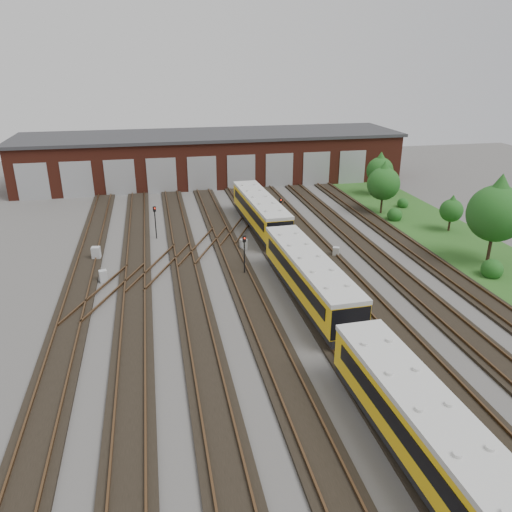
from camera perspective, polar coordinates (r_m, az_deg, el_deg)
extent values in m
plane|color=#474542|center=(33.19, 3.77, -6.92)|extent=(120.00, 120.00, 0.00)
cube|color=black|center=(32.69, -20.92, -8.78)|extent=(2.40, 70.00, 0.18)
cube|color=#4E351F|center=(32.75, -22.20, -8.59)|extent=(0.10, 70.00, 0.15)
cube|color=#4E351F|center=(32.49, -19.70, -8.47)|extent=(0.10, 70.00, 0.15)
cube|color=black|center=(32.21, -13.83, -8.36)|extent=(2.40, 70.00, 0.18)
cube|color=#4E351F|center=(32.18, -15.15, -8.19)|extent=(0.10, 70.00, 0.15)
cube|color=#4E351F|center=(32.09, -12.57, -8.02)|extent=(0.10, 70.00, 0.15)
cube|color=black|center=(32.22, -6.67, -7.81)|extent=(2.40, 70.00, 0.18)
cube|color=#4E351F|center=(32.10, -7.96, -7.66)|extent=(0.10, 70.00, 0.15)
cube|color=#4E351F|center=(32.19, -5.40, -7.44)|extent=(0.10, 70.00, 0.15)
cube|color=black|center=(32.72, 0.37, -7.15)|extent=(2.40, 70.00, 0.18)
cube|color=#4E351F|center=(32.52, -0.87, -7.02)|extent=(0.10, 70.00, 0.15)
cube|color=#4E351F|center=(32.78, 1.60, -6.77)|extent=(0.10, 70.00, 0.15)
cube|color=black|center=(33.69, 7.08, -6.42)|extent=(2.40, 70.00, 0.18)
cube|color=#4E351F|center=(33.41, 5.91, -6.30)|extent=(0.10, 70.00, 0.15)
cube|color=#4E351F|center=(33.84, 8.25, -6.03)|extent=(0.10, 70.00, 0.15)
cube|color=black|center=(35.10, 13.31, -5.65)|extent=(2.40, 70.00, 0.18)
cube|color=#4E351F|center=(34.74, 12.25, -5.55)|extent=(0.10, 70.00, 0.15)
cube|color=#4E351F|center=(35.32, 14.39, -5.28)|extent=(0.10, 70.00, 0.15)
cube|color=black|center=(36.89, 18.98, -4.90)|extent=(2.40, 70.00, 0.18)
cube|color=#4E351F|center=(36.47, 18.04, -4.80)|extent=(0.10, 70.00, 0.15)
cube|color=#4E351F|center=(37.17, 19.97, -4.54)|extent=(0.10, 70.00, 0.15)
cube|color=black|center=(39.00, 24.08, -4.18)|extent=(2.40, 70.00, 0.18)
cube|color=#4E351F|center=(38.53, 23.24, -4.09)|extent=(0.10, 70.00, 0.15)
cube|color=#4E351F|center=(39.35, 24.97, -3.84)|extent=(0.10, 70.00, 0.15)
cube|color=#4E351F|center=(41.08, -10.83, -1.01)|extent=(5.40, 9.62, 0.15)
cube|color=#4E351F|center=(44.99, -5.90, 1.32)|extent=(5.40, 9.62, 0.15)
cube|color=#4E351F|center=(49.23, -1.78, 3.27)|extent=(5.40, 9.62, 0.15)
cube|color=#4E351F|center=(37.62, -16.74, -3.80)|extent=(5.40, 9.62, 0.15)
cube|color=#4E351F|center=(53.74, 1.67, 4.88)|extent=(5.40, 9.62, 0.15)
cube|color=#572115|center=(69.65, -5.08, 11.08)|extent=(50.00, 12.00, 6.00)
cube|color=#2E2E31|center=(69.13, -5.17, 13.65)|extent=(51.00, 12.50, 0.40)
cube|color=#989A9D|center=(64.95, -24.16, 7.75)|extent=(3.60, 0.12, 4.40)
cube|color=#989A9D|center=(64.07, -19.77, 8.21)|extent=(3.60, 0.12, 4.40)
cube|color=#989A9D|center=(63.57, -15.27, 8.62)|extent=(3.60, 0.12, 4.40)
cube|color=#989A9D|center=(63.45, -10.72, 8.99)|extent=(3.60, 0.12, 4.40)
cube|color=#989A9D|center=(63.74, -6.18, 9.29)|extent=(3.60, 0.12, 4.40)
cube|color=#989A9D|center=(64.41, -1.69, 9.54)|extent=(3.60, 0.12, 4.40)
cube|color=#989A9D|center=(65.45, 2.68, 9.73)|extent=(3.60, 0.12, 4.40)
cube|color=#989A9D|center=(66.86, 6.90, 9.85)|extent=(3.60, 0.12, 4.40)
cube|color=#989A9D|center=(68.60, 10.92, 9.93)|extent=(3.60, 0.12, 4.40)
cube|color=#1D4A18|center=(49.28, 22.32, 1.31)|extent=(8.00, 55.00, 0.05)
cube|color=black|center=(23.15, 18.84, -21.14)|extent=(2.63, 14.01, 0.56)
cube|color=gold|center=(22.31, 19.27, -18.67)|extent=(2.91, 14.02, 2.05)
cube|color=beige|center=(21.60, 19.66, -16.31)|extent=(3.00, 14.03, 0.28)
cube|color=black|center=(21.61, 16.44, -19.00)|extent=(0.49, 12.27, 0.79)
cube|color=black|center=(22.77, 22.07, -17.41)|extent=(0.49, 12.27, 0.79)
cube|color=black|center=(35.25, 6.02, -4.08)|extent=(2.63, 14.01, 0.56)
cube|color=gold|center=(34.70, 6.10, -2.15)|extent=(2.91, 14.02, 2.05)
cube|color=beige|center=(34.25, 6.18, -0.37)|extent=(3.00, 14.03, 0.28)
cube|color=black|center=(34.23, 4.18, -2.00)|extent=(0.49, 12.27, 0.79)
cube|color=black|center=(35.02, 8.01, -1.59)|extent=(0.49, 12.27, 0.79)
cube|color=black|center=(49.61, 0.46, 3.85)|extent=(2.63, 14.01, 0.56)
cube|color=gold|center=(49.22, 0.47, 5.30)|extent=(2.91, 14.02, 2.05)
cube|color=beige|center=(48.90, 0.47, 6.60)|extent=(3.00, 14.03, 0.28)
cube|color=black|center=(48.88, -0.93, 5.46)|extent=(0.49, 12.27, 0.79)
cube|color=black|center=(49.46, 1.85, 5.65)|extent=(0.49, 12.27, 0.79)
cylinder|color=black|center=(47.52, -11.40, 3.47)|extent=(0.10, 0.10, 2.61)
cube|color=black|center=(47.06, -11.54, 5.27)|extent=(0.29, 0.24, 0.51)
sphere|color=#FD210E|center=(46.94, -11.55, 5.36)|extent=(0.12, 0.12, 0.12)
cylinder|color=black|center=(44.62, 1.60, 2.38)|extent=(0.09, 0.09, 2.15)
cube|color=black|center=(44.21, 1.62, 3.96)|extent=(0.25, 0.18, 0.44)
sphere|color=#FD210E|center=(44.10, 1.64, 4.03)|extent=(0.10, 0.10, 0.10)
cylinder|color=black|center=(48.66, 2.79, 4.45)|extent=(0.10, 0.10, 2.81)
cube|color=black|center=(48.19, 2.82, 6.32)|extent=(0.27, 0.20, 0.49)
sphere|color=#FD210E|center=(48.07, 2.86, 6.40)|extent=(0.12, 0.12, 0.12)
cylinder|color=black|center=(38.71, -1.33, -0.29)|extent=(0.10, 0.10, 2.72)
cube|color=black|center=(38.13, -1.35, 1.95)|extent=(0.27, 0.18, 0.50)
sphere|color=#FD210E|center=(38.00, -1.33, 2.05)|extent=(0.12, 0.12, 0.12)
cube|color=#A8ABAD|center=(39.53, -17.05, -2.22)|extent=(0.67, 0.60, 0.94)
cube|color=#A8ABAD|center=(43.93, -17.80, 0.28)|extent=(0.76, 0.66, 1.15)
cube|color=#A8ABAD|center=(42.04, 2.87, 0.36)|extent=(0.81, 0.73, 1.13)
cube|color=#A8ABAD|center=(44.16, -1.43, 1.35)|extent=(0.67, 0.60, 0.95)
cube|color=#A8ABAD|center=(43.02, 9.11, 0.44)|extent=(0.67, 0.63, 0.89)
cylinder|color=black|center=(56.09, 14.14, 5.64)|extent=(0.22, 0.22, 1.80)
sphere|color=#184513|center=(55.50, 14.36, 8.01)|extent=(3.49, 3.49, 3.49)
cone|color=#184513|center=(55.23, 14.48, 9.26)|extent=(2.99, 2.99, 2.49)
cylinder|color=black|center=(63.67, 13.79, 7.51)|extent=(0.24, 0.24, 1.66)
sphere|color=#184513|center=(63.18, 13.97, 9.45)|extent=(3.23, 3.23, 3.23)
cone|color=#184513|center=(62.95, 14.07, 10.47)|extent=(2.76, 2.76, 2.30)
cylinder|color=black|center=(45.23, 25.10, 0.64)|extent=(0.27, 0.27, 2.34)
sphere|color=#184513|center=(44.30, 25.74, 4.40)|extent=(4.55, 4.55, 4.55)
cone|color=#184513|center=(43.90, 26.09, 6.41)|extent=(3.90, 3.90, 3.25)
cylinder|color=black|center=(52.41, 21.21, 3.29)|extent=(0.21, 0.21, 1.14)
sphere|color=#184513|center=(51.98, 21.43, 4.87)|extent=(2.21, 2.21, 2.21)
cone|color=#184513|center=(51.78, 21.55, 5.70)|extent=(1.90, 1.90, 1.58)
sphere|color=#184513|center=(42.70, 25.42, -1.10)|extent=(1.66, 1.66, 1.66)
sphere|color=#184513|center=(54.06, 15.59, 4.75)|extent=(1.55, 1.55, 1.55)
sphere|color=#184513|center=(59.10, 16.44, 5.94)|extent=(1.24, 1.24, 1.24)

